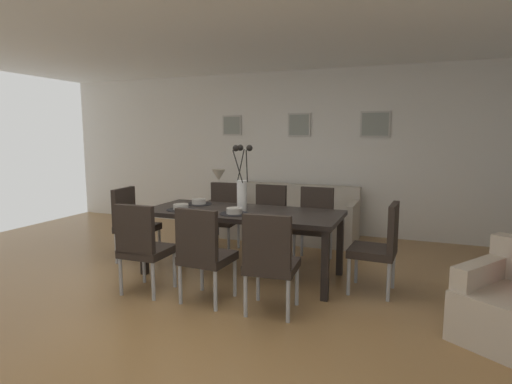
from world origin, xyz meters
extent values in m
plane|color=olive|center=(0.00, 0.00, 0.00)|extent=(9.00, 9.00, 0.00)
cube|color=silver|center=(0.00, 3.25, 1.30)|extent=(9.00, 0.10, 2.60)
cube|color=white|center=(0.00, 0.40, 2.64)|extent=(9.00, 7.20, 0.08)
cube|color=black|center=(0.00, 0.85, 0.71)|extent=(2.20, 0.92, 0.05)
cube|color=black|center=(1.04, 1.25, 0.34)|extent=(0.07, 0.07, 0.69)
cube|color=black|center=(-1.04, 1.25, 0.34)|extent=(0.07, 0.07, 0.69)
cube|color=black|center=(1.04, 0.45, 0.34)|extent=(0.07, 0.07, 0.69)
cube|color=black|center=(-1.04, 0.45, 0.34)|extent=(0.07, 0.07, 0.69)
cube|color=black|center=(-0.69, 0.03, 0.42)|extent=(0.44, 0.44, 0.08)
cube|color=black|center=(-0.69, -0.16, 0.68)|extent=(0.42, 0.06, 0.48)
cylinder|color=#9EA0A5|center=(-0.50, 0.23, 0.19)|extent=(0.04, 0.04, 0.38)
cylinder|color=#9EA0A5|center=(-0.88, 0.22, 0.19)|extent=(0.04, 0.04, 0.38)
cylinder|color=#9EA0A5|center=(-0.50, -0.15, 0.19)|extent=(0.04, 0.04, 0.38)
cylinder|color=#9EA0A5|center=(-0.88, -0.16, 0.19)|extent=(0.04, 0.04, 0.38)
cube|color=black|center=(-0.66, 1.64, 0.42)|extent=(0.47, 0.47, 0.08)
cube|color=black|center=(-0.67, 1.83, 0.68)|extent=(0.42, 0.09, 0.48)
cylinder|color=#9EA0A5|center=(-0.84, 1.44, 0.19)|extent=(0.04, 0.04, 0.38)
cylinder|color=#9EA0A5|center=(-0.46, 1.46, 0.19)|extent=(0.04, 0.04, 0.38)
cylinder|color=#9EA0A5|center=(-0.86, 1.82, 0.19)|extent=(0.04, 0.04, 0.38)
cylinder|color=#9EA0A5|center=(-0.49, 1.84, 0.19)|extent=(0.04, 0.04, 0.38)
cube|color=black|center=(-0.01, 0.05, 0.42)|extent=(0.46, 0.46, 0.08)
cube|color=black|center=(-0.02, -0.14, 0.68)|extent=(0.42, 0.08, 0.48)
cylinder|color=#9EA0A5|center=(0.19, 0.23, 0.19)|extent=(0.04, 0.04, 0.38)
cylinder|color=#9EA0A5|center=(-0.19, 0.25, 0.19)|extent=(0.04, 0.04, 0.38)
cylinder|color=#9EA0A5|center=(0.17, -0.15, 0.19)|extent=(0.04, 0.04, 0.38)
cylinder|color=#9EA0A5|center=(-0.21, -0.13, 0.19)|extent=(0.04, 0.04, 0.38)
cube|color=black|center=(0.00, 1.64, 0.42)|extent=(0.44, 0.44, 0.08)
cube|color=black|center=(0.00, 1.83, 0.68)|extent=(0.42, 0.06, 0.48)
cylinder|color=#9EA0A5|center=(-0.19, 1.45, 0.19)|extent=(0.04, 0.04, 0.38)
cylinder|color=#9EA0A5|center=(0.19, 1.45, 0.19)|extent=(0.04, 0.04, 0.38)
cylinder|color=#9EA0A5|center=(-0.19, 1.83, 0.19)|extent=(0.04, 0.04, 0.38)
cylinder|color=#9EA0A5|center=(0.19, 1.83, 0.19)|extent=(0.04, 0.04, 0.38)
cube|color=black|center=(0.64, 0.05, 0.42)|extent=(0.47, 0.47, 0.08)
cube|color=black|center=(0.66, -0.14, 0.68)|extent=(0.42, 0.09, 0.48)
cylinder|color=#9EA0A5|center=(0.82, 0.25, 0.19)|extent=(0.04, 0.04, 0.38)
cylinder|color=#9EA0A5|center=(0.44, 0.22, 0.19)|extent=(0.04, 0.04, 0.38)
cylinder|color=#9EA0A5|center=(0.85, -0.13, 0.19)|extent=(0.04, 0.04, 0.38)
cylinder|color=#9EA0A5|center=(0.47, -0.16, 0.19)|extent=(0.04, 0.04, 0.38)
cube|color=black|center=(0.63, 1.62, 0.42)|extent=(0.44, 0.44, 0.08)
cube|color=black|center=(0.63, 1.81, 0.68)|extent=(0.42, 0.06, 0.48)
cylinder|color=#9EA0A5|center=(0.44, 1.42, 0.19)|extent=(0.04, 0.04, 0.38)
cylinder|color=#9EA0A5|center=(0.82, 1.43, 0.19)|extent=(0.04, 0.04, 0.38)
cylinder|color=#9EA0A5|center=(0.44, 1.80, 0.19)|extent=(0.04, 0.04, 0.38)
cylinder|color=#9EA0A5|center=(0.82, 1.81, 0.19)|extent=(0.04, 0.04, 0.38)
cube|color=black|center=(-1.43, 0.85, 0.42)|extent=(0.47, 0.47, 0.08)
cube|color=black|center=(-1.62, 0.84, 0.68)|extent=(0.09, 0.42, 0.48)
cylinder|color=#9EA0A5|center=(-1.23, 0.67, 0.19)|extent=(0.04, 0.04, 0.38)
cylinder|color=#9EA0A5|center=(-1.25, 1.05, 0.19)|extent=(0.04, 0.04, 0.38)
cylinder|color=#9EA0A5|center=(-1.61, 0.65, 0.19)|extent=(0.04, 0.04, 0.38)
cylinder|color=#9EA0A5|center=(-1.63, 1.03, 0.19)|extent=(0.04, 0.04, 0.38)
cube|color=black|center=(1.43, 0.85, 0.42)|extent=(0.46, 0.46, 0.08)
cube|color=black|center=(1.62, 0.84, 0.68)|extent=(0.08, 0.42, 0.48)
cylinder|color=#9EA0A5|center=(1.25, 1.05, 0.19)|extent=(0.04, 0.04, 0.38)
cylinder|color=#9EA0A5|center=(1.23, 0.67, 0.19)|extent=(0.04, 0.04, 0.38)
cylinder|color=#9EA0A5|center=(1.63, 1.03, 0.19)|extent=(0.04, 0.04, 0.38)
cylinder|color=#9EA0A5|center=(1.61, 0.65, 0.19)|extent=(0.04, 0.04, 0.38)
cylinder|color=silver|center=(0.00, 0.85, 0.91)|extent=(0.11, 0.11, 0.34)
cylinder|color=black|center=(0.05, 0.87, 1.24)|extent=(0.05, 0.12, 0.37)
sphere|color=black|center=(0.08, 0.88, 1.44)|extent=(0.07, 0.07, 0.07)
cylinder|color=black|center=(-0.03, 0.90, 1.24)|extent=(0.08, 0.05, 0.38)
sphere|color=black|center=(-0.05, 0.93, 1.44)|extent=(0.07, 0.07, 0.07)
cylinder|color=black|center=(-0.02, 0.79, 1.24)|extent=(0.15, 0.06, 0.36)
sphere|color=black|center=(-0.03, 0.76, 1.44)|extent=(0.07, 0.07, 0.07)
cylinder|color=black|center=(-0.66, 0.64, 0.74)|extent=(0.32, 0.32, 0.01)
cylinder|color=#B2ADA3|center=(-0.66, 0.64, 0.78)|extent=(0.17, 0.17, 0.06)
cylinder|color=gray|center=(-0.66, 0.64, 0.79)|extent=(0.13, 0.13, 0.04)
cylinder|color=black|center=(-0.66, 1.06, 0.74)|extent=(0.32, 0.32, 0.01)
cylinder|color=#B2ADA3|center=(-0.66, 1.06, 0.78)|extent=(0.17, 0.17, 0.06)
cylinder|color=gray|center=(-0.66, 1.06, 0.79)|extent=(0.13, 0.13, 0.04)
cylinder|color=black|center=(0.00, 0.64, 0.74)|extent=(0.32, 0.32, 0.01)
cylinder|color=#B2ADA3|center=(0.00, 0.64, 0.78)|extent=(0.17, 0.17, 0.06)
cylinder|color=gray|center=(0.00, 0.64, 0.79)|extent=(0.13, 0.13, 0.04)
cube|color=#B2A899|center=(0.02, 2.65, 0.21)|extent=(2.01, 0.84, 0.42)
cube|color=#B2A899|center=(0.02, 2.99, 0.61)|extent=(2.01, 0.16, 0.38)
cube|color=#B2A899|center=(0.98, 2.65, 0.52)|extent=(0.10, 0.84, 0.20)
cube|color=#B2A899|center=(-0.94, 2.65, 0.52)|extent=(0.10, 0.84, 0.20)
cube|color=black|center=(-1.17, 2.60, 0.26)|extent=(0.36, 0.36, 0.52)
cylinder|color=beige|center=(-1.17, 2.60, 0.56)|extent=(0.12, 0.12, 0.08)
cylinder|color=beige|center=(-1.17, 2.60, 0.74)|extent=(0.02, 0.02, 0.30)
cone|color=beige|center=(-1.17, 2.60, 0.94)|extent=(0.22, 0.22, 0.18)
cube|color=#B7A893|center=(2.33, 0.31, 0.49)|extent=(0.49, 0.64, 0.18)
cube|color=#B2ADA3|center=(-1.19, 3.18, 1.74)|extent=(0.34, 0.02, 0.34)
cube|color=gray|center=(-1.19, 3.17, 1.74)|extent=(0.29, 0.01, 0.29)
cube|color=#B2ADA3|center=(0.00, 3.18, 1.74)|extent=(0.37, 0.02, 0.38)
cube|color=gray|center=(0.00, 3.17, 1.74)|extent=(0.32, 0.01, 0.33)
cube|color=#B2ADA3|center=(1.18, 3.18, 1.74)|extent=(0.44, 0.02, 0.39)
cube|color=gray|center=(1.18, 3.17, 1.74)|extent=(0.39, 0.01, 0.34)
camera|label=1|loc=(1.81, -3.32, 1.58)|focal=28.93mm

